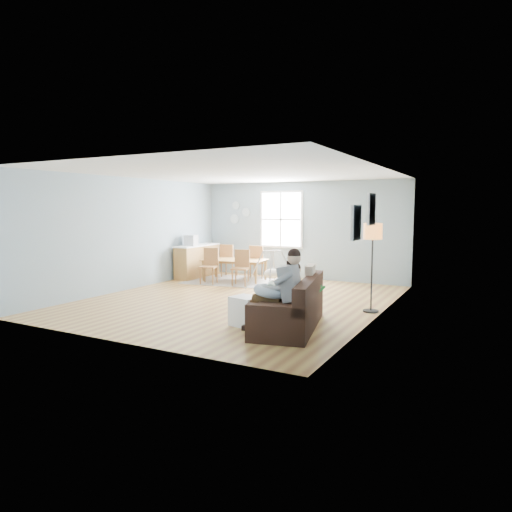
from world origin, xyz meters
The scene contains 22 objects.
room centered at (0.00, 0.00, 2.42)m, with size 8.40×9.40×3.90m.
window centered at (-0.60, 3.46, 1.65)m, with size 1.32×0.08×1.62m.
pictures centered at (2.97, -1.05, 1.85)m, with size 0.05×1.34×0.74m.
wall_plates centered at (-2.00, 3.47, 1.83)m, with size 0.67×0.02×0.66m.
sofa centered at (1.94, -1.55, 0.30)m, with size 1.33×2.21×0.84m.
green_throw centered at (1.71, -0.90, 0.53)m, with size 0.94×0.79×0.04m, color #166325.
beige_pillow centered at (2.03, -0.98, 0.75)m, with size 0.13×0.48×0.48m, color beige.
father centered at (1.88, -1.87, 0.72)m, with size 0.98×0.50×1.35m.
nursing_pillow centered at (1.73, -1.90, 0.65)m, with size 0.56×0.56×0.15m, color #A1B3CA.
infant centered at (1.72, -1.87, 0.73)m, with size 0.24×0.38×0.14m.
toddler centered at (1.82, -1.37, 0.71)m, with size 0.57×0.38×0.85m.
floor_lamp centered at (2.80, 0.23, 1.40)m, with size 0.34×0.34×1.69m.
storage_cube centered at (1.18, -1.77, 0.25)m, with size 0.51×0.47×0.49m.
rug centered at (-1.40, 2.19, 0.01)m, with size 2.45×1.86×0.01m, color gray.
dining_table centered at (-1.40, 2.19, 0.29)m, with size 1.67×0.93×0.59m, color olive.
chair_sw centered at (-1.75, 1.53, 0.53)m, with size 0.51×0.51×0.93m.
chair_se centered at (-0.88, 1.66, 0.52)m, with size 0.51×0.51×0.91m.
chair_nw centered at (-1.93, 2.72, 0.54)m, with size 0.48×0.48×0.94m.
chair_ne centered at (-1.05, 2.85, 0.53)m, with size 0.49×0.49×0.93m.
counter centered at (-2.70, 2.30, 0.47)m, with size 0.51×1.67×0.93m.
monitor centered at (-2.68, 1.98, 1.08)m, with size 0.35×0.33×0.29m.
baby_swing centered at (0.15, 1.36, 0.43)m, with size 1.25×1.26×0.96m.
Camera 1 is at (4.90, -8.32, 1.97)m, focal length 32.00 mm.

